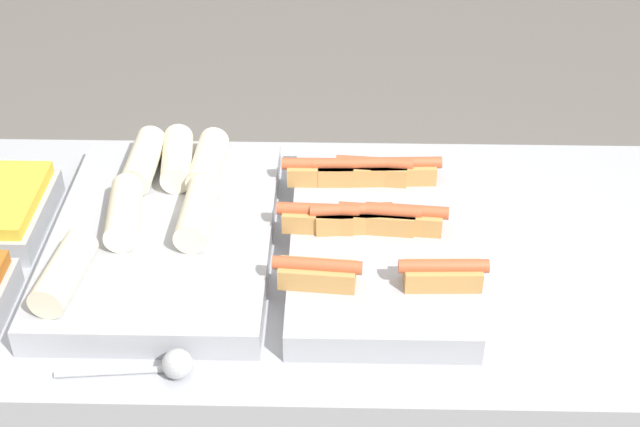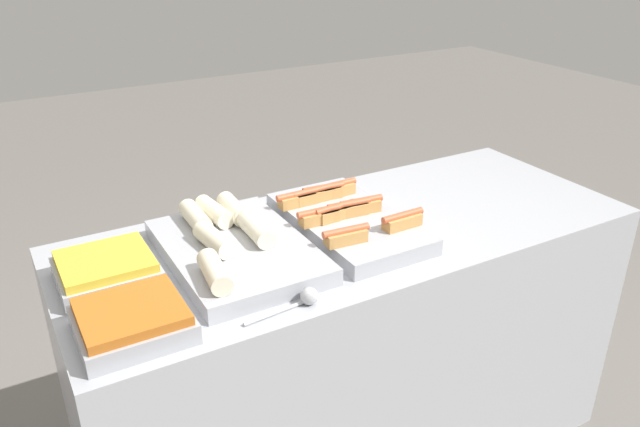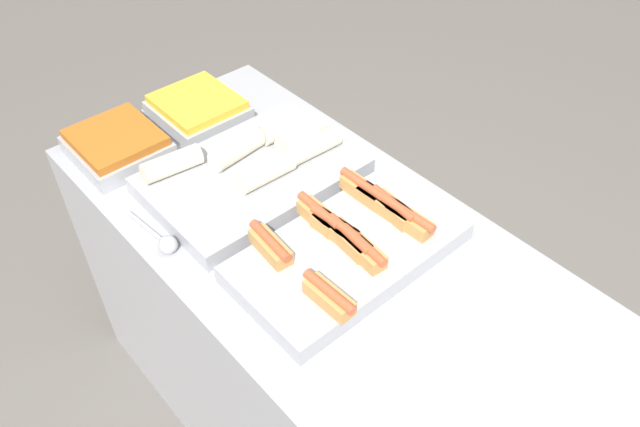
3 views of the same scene
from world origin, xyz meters
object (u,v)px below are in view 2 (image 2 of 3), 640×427
object	(u,v)px
tray_wraps	(233,246)
serving_spoon_near	(304,298)
tray_side_front	(132,321)
tray_hotdogs	(345,219)
tray_side_back	(106,270)

from	to	relation	value
tray_wraps	serving_spoon_near	size ratio (longest dim) A/B	2.64
tray_wraps	tray_side_front	xyz separation A→B (m)	(-0.35, -0.22, -0.00)
tray_wraps	tray_hotdogs	bearing A→B (deg)	-0.91
tray_wraps	tray_side_front	bearing A→B (deg)	-146.96
serving_spoon_near	tray_hotdogs	bearing A→B (deg)	44.78
tray_hotdogs	serving_spoon_near	size ratio (longest dim) A/B	2.66
tray_side_front	tray_wraps	bearing A→B (deg)	33.04
tray_side_back	serving_spoon_near	bearing A→B (deg)	-41.85
tray_wraps	tray_side_front	distance (m)	0.41
tray_side_back	serving_spoon_near	distance (m)	0.54
tray_hotdogs	tray_side_back	size ratio (longest dim) A/B	2.17
tray_hotdogs	tray_side_back	bearing A→B (deg)	175.96
tray_hotdogs	tray_wraps	distance (m)	0.37
tray_wraps	tray_side_back	bearing A→B (deg)	172.61
tray_hotdogs	tray_side_back	xyz separation A→B (m)	(-0.72, 0.05, -0.00)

